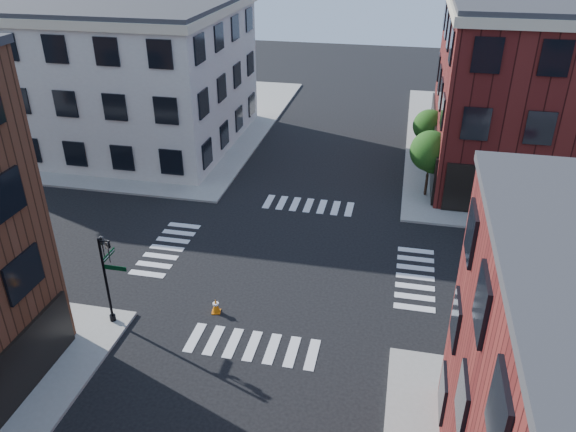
# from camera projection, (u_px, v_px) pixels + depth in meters

# --- Properties ---
(ground) EXTENTS (120.00, 120.00, 0.00)m
(ground) POSITION_uv_depth(u_px,v_px,m) (286.00, 262.00, 30.93)
(ground) COLOR black
(ground) RESTS_ON ground
(sidewalk_nw) EXTENTS (30.00, 30.00, 0.15)m
(sidewalk_nw) POSITION_uv_depth(u_px,v_px,m) (116.00, 117.00, 52.86)
(sidewalk_nw) COLOR gray
(sidewalk_nw) RESTS_ON ground
(building_nw) EXTENTS (22.00, 16.00, 11.00)m
(building_nw) POSITION_uv_depth(u_px,v_px,m) (100.00, 74.00, 45.62)
(building_nw) COLOR beige
(building_nw) RESTS_ON ground
(tree_near) EXTENTS (2.69, 2.69, 4.49)m
(tree_near) POSITION_uv_depth(u_px,v_px,m) (431.00, 153.00, 36.63)
(tree_near) COLOR black
(tree_near) RESTS_ON ground
(tree_far) EXTENTS (2.43, 2.43, 4.07)m
(tree_far) POSITION_uv_depth(u_px,v_px,m) (430.00, 127.00, 41.94)
(tree_far) COLOR black
(tree_far) RESTS_ON ground
(signal_pole) EXTENTS (1.29, 1.24, 4.60)m
(signal_pole) POSITION_uv_depth(u_px,v_px,m) (107.00, 271.00, 25.07)
(signal_pole) COLOR black
(signal_pole) RESTS_ON ground
(traffic_cone) EXTENTS (0.49, 0.49, 0.77)m
(traffic_cone) POSITION_uv_depth(u_px,v_px,m) (216.00, 306.00, 26.86)
(traffic_cone) COLOR orange
(traffic_cone) RESTS_ON ground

